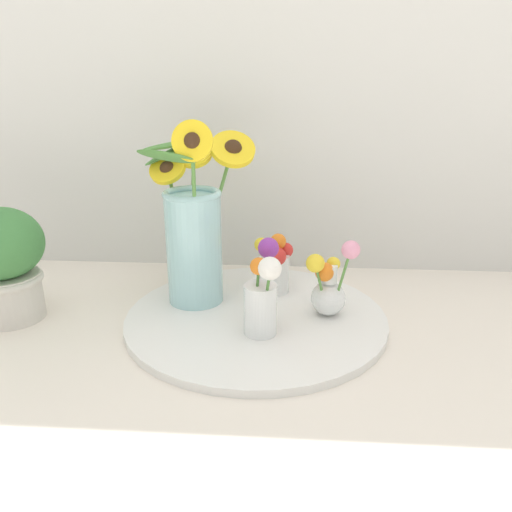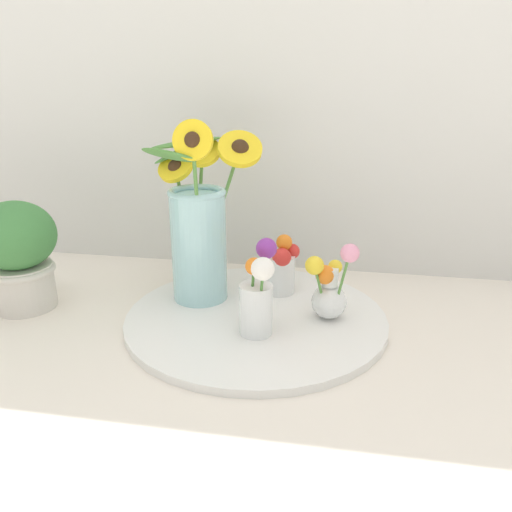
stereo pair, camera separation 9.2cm
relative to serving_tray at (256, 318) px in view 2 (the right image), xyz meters
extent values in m
plane|color=silver|center=(0.03, -0.11, -0.01)|extent=(6.00, 6.00, 0.00)
cylinder|color=white|center=(0.00, 0.00, 0.00)|extent=(0.50, 0.50, 0.02)
cylinder|color=#9ED1D6|center=(-0.13, 0.06, 0.12)|extent=(0.11, 0.11, 0.22)
torus|color=#9ED1D6|center=(-0.13, 0.06, 0.23)|extent=(0.11, 0.11, 0.01)
cylinder|color=#568E42|center=(-0.09, 0.09, 0.18)|extent=(0.07, 0.08, 0.24)
cylinder|color=yellow|center=(-0.05, 0.12, 0.31)|extent=(0.10, 0.08, 0.09)
sphere|color=#382314|center=(-0.05, 0.12, 0.31)|extent=(0.04, 0.04, 0.04)
cylinder|color=#568E42|center=(-0.14, 0.10, 0.17)|extent=(0.01, 0.07, 0.25)
cylinder|color=yellow|center=(-0.13, 0.13, 0.30)|extent=(0.08, 0.06, 0.06)
sphere|color=#382314|center=(-0.13, 0.13, 0.30)|extent=(0.03, 0.03, 0.03)
cylinder|color=#568E42|center=(-0.16, 0.08, 0.17)|extent=(0.05, 0.06, 0.19)
cylinder|color=yellow|center=(-0.18, 0.11, 0.27)|extent=(0.08, 0.06, 0.07)
sphere|color=#382314|center=(-0.18, 0.11, 0.27)|extent=(0.03, 0.03, 0.03)
cylinder|color=#568E42|center=(-0.12, 0.02, 0.20)|extent=(0.02, 0.09, 0.27)
cylinder|color=yellow|center=(-0.11, -0.02, 0.34)|extent=(0.07, 0.03, 0.07)
sphere|color=#382314|center=(-0.11, -0.02, 0.34)|extent=(0.03, 0.03, 0.03)
ellipsoid|color=#477F38|center=(-0.16, 0.12, 0.32)|extent=(0.16, 0.13, 0.03)
ellipsoid|color=#477F38|center=(-0.16, 0.00, 0.31)|extent=(0.14, 0.10, 0.04)
ellipsoid|color=#477F38|center=(-0.18, 0.14, 0.30)|extent=(0.12, 0.11, 0.06)
cylinder|color=white|center=(0.01, -0.07, 0.05)|extent=(0.06, 0.06, 0.09)
cylinder|color=#427533|center=(0.02, -0.09, 0.09)|extent=(0.02, 0.04, 0.11)
sphere|color=white|center=(0.03, -0.11, 0.14)|extent=(0.04, 0.04, 0.04)
cylinder|color=#427533|center=(0.01, -0.08, 0.09)|extent=(0.01, 0.01, 0.10)
sphere|color=orange|center=(0.01, -0.07, 0.14)|extent=(0.03, 0.03, 0.03)
cylinder|color=#427533|center=(0.02, -0.05, 0.10)|extent=(0.01, 0.04, 0.11)
sphere|color=purple|center=(0.02, -0.03, 0.15)|extent=(0.04, 0.04, 0.04)
sphere|color=white|center=(0.14, 0.01, 0.04)|extent=(0.07, 0.07, 0.07)
cylinder|color=white|center=(0.14, 0.01, 0.09)|extent=(0.03, 0.03, 0.03)
cylinder|color=#568E42|center=(0.16, -0.01, 0.09)|extent=(0.02, 0.03, 0.11)
sphere|color=pink|center=(0.17, -0.02, 0.15)|extent=(0.03, 0.03, 0.03)
cylinder|color=#568E42|center=(0.12, -0.01, 0.07)|extent=(0.03, 0.02, 0.09)
sphere|color=yellow|center=(0.11, -0.01, 0.12)|extent=(0.03, 0.03, 0.03)
cylinder|color=#568E42|center=(0.14, 0.01, 0.06)|extent=(0.02, 0.01, 0.07)
sphere|color=orange|center=(0.13, 0.01, 0.10)|extent=(0.04, 0.04, 0.04)
cylinder|color=#568E42|center=(0.14, 0.02, 0.06)|extent=(0.01, 0.02, 0.08)
sphere|color=yellow|center=(0.15, 0.03, 0.10)|extent=(0.03, 0.03, 0.03)
cylinder|color=white|center=(0.03, 0.12, 0.05)|extent=(0.06, 0.06, 0.08)
cylinder|color=#427533|center=(0.01, 0.11, 0.07)|extent=(0.02, 0.02, 0.08)
sphere|color=yellow|center=(0.00, 0.12, 0.11)|extent=(0.03, 0.03, 0.03)
cylinder|color=#427533|center=(0.04, 0.12, 0.07)|extent=(0.01, 0.01, 0.09)
sphere|color=orange|center=(0.04, 0.12, 0.12)|extent=(0.03, 0.03, 0.03)
cylinder|color=#427533|center=(0.05, 0.13, 0.06)|extent=(0.02, 0.02, 0.06)
sphere|color=red|center=(0.05, 0.13, 0.09)|extent=(0.03, 0.03, 0.03)
cylinder|color=#427533|center=(0.03, 0.11, 0.06)|extent=(0.02, 0.02, 0.06)
sphere|color=red|center=(0.04, 0.10, 0.09)|extent=(0.04, 0.04, 0.04)
cylinder|color=beige|center=(-0.48, -0.02, 0.04)|extent=(0.12, 0.12, 0.09)
torus|color=beige|center=(-0.48, -0.02, 0.07)|extent=(0.13, 0.13, 0.01)
ellipsoid|color=#3D7A3D|center=(-0.48, -0.02, 0.15)|extent=(0.16, 0.16, 0.14)
camera|label=1|loc=(0.06, -0.87, 0.44)|focal=35.00mm
camera|label=2|loc=(0.15, -0.86, 0.44)|focal=35.00mm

